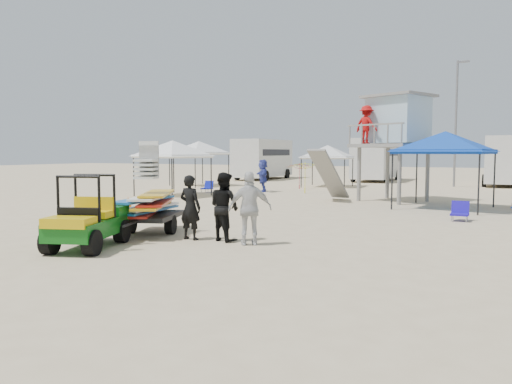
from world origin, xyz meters
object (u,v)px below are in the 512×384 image
at_px(lifeguard_tower, 393,124).
at_px(canopy_blue, 446,135).
at_px(man_left, 190,207).
at_px(surf_trailer, 149,201).
at_px(utility_cart, 86,215).

distance_m(lifeguard_tower, canopy_blue, 3.35).
bearing_deg(canopy_blue, man_left, -116.16).
bearing_deg(lifeguard_tower, surf_trailer, -108.69).
relative_size(utility_cart, canopy_blue, 0.65).
height_order(utility_cart, lifeguard_tower, lifeguard_tower).
bearing_deg(man_left, lifeguard_tower, -99.14).
height_order(man_left, lifeguard_tower, lifeguard_tower).
xyz_separation_m(surf_trailer, man_left, (1.52, -0.30, -0.08)).
bearing_deg(surf_trailer, lifeguard_tower, 71.31).
relative_size(utility_cart, man_left, 1.48).
height_order(surf_trailer, canopy_blue, canopy_blue).
relative_size(lifeguard_tower, canopy_blue, 1.25).
xyz_separation_m(utility_cart, man_left, (1.52, 2.03, 0.04)).
bearing_deg(canopy_blue, lifeguard_tower, 138.38).
bearing_deg(utility_cart, lifeguard_tower, 74.12).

